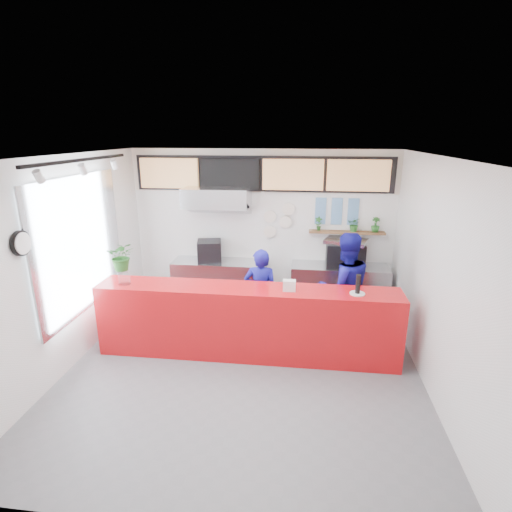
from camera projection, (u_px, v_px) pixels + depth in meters
The scene contains 45 objects.
floor at pixel (243, 368), 5.80m from camera, with size 5.00×5.00×0.00m, color slate.
ceiling at pixel (241, 156), 4.91m from camera, with size 5.00×5.00×0.00m, color silver.
wall_back at pixel (262, 229), 7.73m from camera, with size 5.00×5.00×0.00m, color white.
wall_left at pixel (68, 264), 5.65m from camera, with size 5.00×5.00×0.00m, color white.
wall_right at pixel (436, 279), 5.07m from camera, with size 5.00×5.00×0.00m, color white.
service_counter at pixel (247, 322), 6.02m from camera, with size 4.50×0.60×1.10m, color #B80D11.
cream_band at pixel (262, 171), 7.39m from camera, with size 5.00×0.02×0.80m, color beige.
prep_bench at pixel (220, 283), 7.85m from camera, with size 1.80×0.60×0.90m, color #B2B5BA.
panini_oven at pixel (209, 251), 7.68m from camera, with size 0.45×0.45×0.40m, color black.
extraction_hood at pixel (217, 197), 7.30m from camera, with size 1.20×0.70×0.35m, color #B2B5BA.
hood_lip at pixel (217, 208), 7.36m from camera, with size 1.20×0.70×0.08m, color #B2B5BA.
right_bench at pixel (339, 288), 7.58m from camera, with size 1.80×0.60×0.90m, color #B2B5BA.
espresso_machine at pixel (345, 255), 7.37m from camera, with size 0.69×0.49×0.44m, color black.
espresso_tray at pixel (346, 241), 7.30m from camera, with size 0.73×0.50×0.07m, color #A2A3A8.
herb_shelf at pixel (347, 232), 7.45m from camera, with size 1.40×0.18×0.04m, color brown.
menu_board_far_left at pixel (169, 173), 7.51m from camera, with size 1.10×0.10×0.55m, color tan.
menu_board_mid_left at pixel (230, 174), 7.37m from camera, with size 1.10×0.10×0.55m, color black.
menu_board_mid_right at pixel (293, 175), 7.24m from camera, with size 1.10×0.10×0.55m, color tan.
menu_board_far_right at pixel (358, 175), 7.10m from camera, with size 1.10×0.10×0.55m, color tan.
soffit at pixel (262, 174), 7.38m from camera, with size 4.80×0.04×0.65m, color black.
window_pane at pixel (80, 245), 5.87m from camera, with size 0.04×2.20×1.90m, color silver.
window_frame at pixel (81, 245), 5.87m from camera, with size 0.03×2.30×2.00m, color #B2B5BA.
wall_clock_rim at pixel (21, 243), 4.63m from camera, with size 0.30×0.30×0.05m, color black.
wall_clock_face at pixel (23, 243), 4.63m from camera, with size 0.26×0.26×0.02m, color white.
track_rail at pixel (81, 160), 5.18m from camera, with size 0.05×2.40×0.04m, color black.
dec_plate_a at pixel (270, 216), 7.61m from camera, with size 0.24×0.24×0.03m, color silver.
dec_plate_b at pixel (285, 222), 7.60m from camera, with size 0.24×0.24×0.03m, color silver.
dec_plate_c at pixel (270, 232), 7.70m from camera, with size 0.24×0.24×0.03m, color silver.
dec_plate_d at pixel (288, 209), 7.52m from camera, with size 0.24×0.24×0.03m, color silver.
photo_frame_a at pixel (321, 204), 7.43m from camera, with size 0.20×0.02×0.25m, color #598CBF.
photo_frame_b at pixel (337, 205), 7.40m from camera, with size 0.20×0.02×0.25m, color #598CBF.
photo_frame_c at pixel (354, 205), 7.36m from camera, with size 0.20×0.02×0.25m, color #598CBF.
photo_frame_d at pixel (320, 218), 7.51m from camera, with size 0.20×0.02×0.25m, color #598CBF.
photo_frame_e at pixel (336, 218), 7.47m from camera, with size 0.20×0.02×0.25m, color #598CBF.
photo_frame_f at pixel (353, 218), 7.44m from camera, with size 0.20×0.02×0.25m, color #598CBF.
staff_center at pixel (261, 294), 6.52m from camera, with size 0.56×0.36×1.52m, color navy.
staff_right at pixel (344, 288), 6.33m from camera, with size 0.89×0.69×1.83m, color navy.
herb_a at pixel (319, 224), 7.46m from camera, with size 0.14×0.09×0.26m, color #245C20.
herb_c at pixel (355, 224), 7.39m from camera, with size 0.24×0.21×0.27m, color #245C20.
herb_d at pixel (376, 225), 7.34m from camera, with size 0.15×0.14×0.28m, color #245C20.
glass_vase at pixel (124, 277), 5.97m from camera, with size 0.18×0.18×0.22m, color silver.
basil_vase at pixel (122, 256), 5.87m from camera, with size 0.40×0.34×0.44m, color #245C20.
napkin_holder at pixel (289, 286), 5.72m from camera, with size 0.18×0.11×0.16m, color silver.
white_plate at pixel (357, 293), 5.62m from camera, with size 0.21×0.21×0.02m, color silver.
pepper_mill at pixel (358, 284), 5.58m from camera, with size 0.07×0.07×0.28m, color black.
Camera 1 is at (0.80, -5.00, 3.28)m, focal length 28.00 mm.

